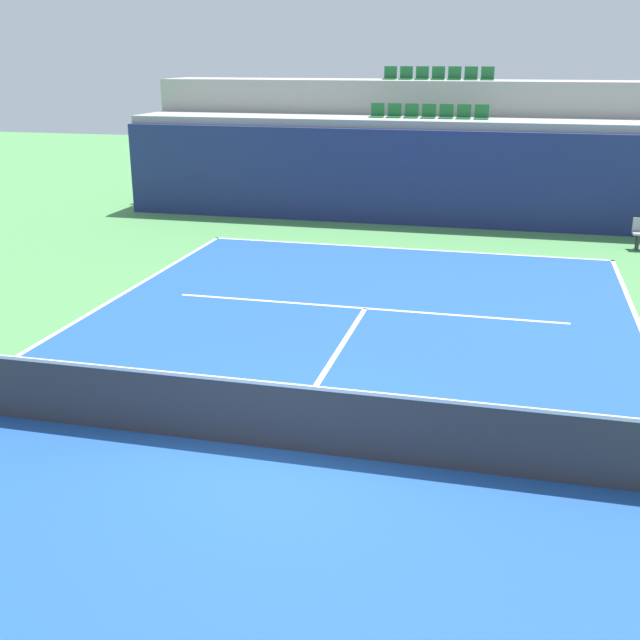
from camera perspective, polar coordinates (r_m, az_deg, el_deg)
name	(u,v)px	position (r m, az deg, el deg)	size (l,w,h in m)	color
ground_plane	(276,449)	(10.82, -3.19, -9.29)	(80.00, 80.00, 0.00)	#4C8C4C
court_surface	(276,449)	(10.82, -3.19, -9.27)	(11.00, 24.00, 0.01)	#1E4C99
baseline_far	(403,249)	(21.86, 6.04, 5.15)	(11.00, 0.10, 0.00)	white
service_line_far	(365,308)	(16.58, 3.29, 0.84)	(8.26, 0.10, 0.00)	white
centre_service_line	(330,363)	(13.63, 0.75, -3.14)	(0.10, 6.40, 0.00)	white
back_wall	(420,179)	(24.82, 7.27, 10.11)	(19.32, 0.30, 2.91)	navy
stands_tier_lower	(426,169)	(26.13, 7.66, 10.78)	(19.32, 2.40, 3.16)	#9E9E99
stands_tier_upper	(435,144)	(28.44, 8.28, 12.49)	(19.32, 2.40, 4.26)	#9E9E99
seating_row_lower	(428,114)	(26.05, 7.84, 14.52)	(3.74, 0.44, 0.44)	#1E6633
seating_row_upper	(438,76)	(28.39, 8.52, 17.04)	(3.74, 0.44, 0.44)	#1E6633
tennis_net	(275,415)	(10.59, -3.24, -6.86)	(11.08, 0.08, 1.07)	black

